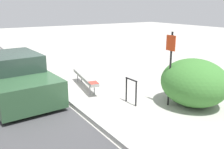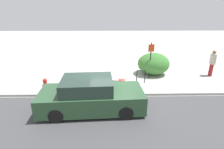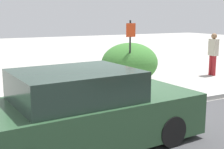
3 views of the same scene
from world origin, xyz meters
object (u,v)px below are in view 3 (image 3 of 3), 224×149
object	(u,v)px
sign_post	(130,47)
pedestrian	(213,53)
bike_rack	(126,79)
parked_car_near	(82,112)
bench	(65,93)

from	to	relation	value
sign_post	pedestrian	world-z (taller)	sign_post
bike_rack	parked_car_near	distance (m)	4.03
bike_rack	sign_post	size ratio (longest dim) A/B	0.36
bench	sign_post	xyz separation A→B (m)	(2.91, 1.44, 0.95)
bike_rack	parked_car_near	bearing A→B (deg)	-132.50
sign_post	parked_car_near	xyz separation A→B (m)	(-3.45, -3.89, -0.72)
bench	bike_rack	distance (m)	2.25
bench	sign_post	bearing A→B (deg)	36.26
bench	sign_post	distance (m)	3.38
bench	sign_post	size ratio (longest dim) A/B	1.04
bike_rack	pedestrian	xyz separation A→B (m)	(4.91, 1.16, 0.43)
pedestrian	parked_car_near	distance (m)	8.69
pedestrian	sign_post	bearing A→B (deg)	-83.05
sign_post	bench	bearing A→B (deg)	-153.58
pedestrian	parked_car_near	xyz separation A→B (m)	(-7.64, -4.13, -0.27)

